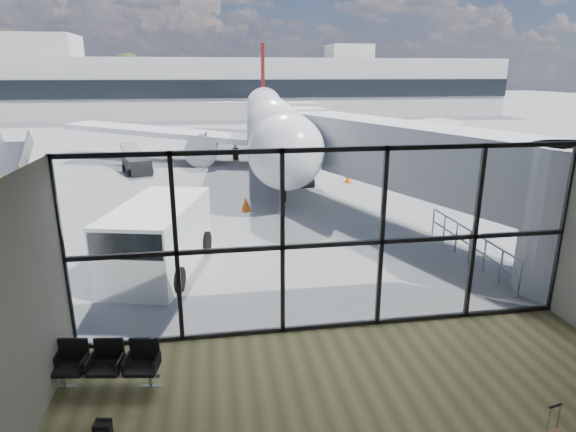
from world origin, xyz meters
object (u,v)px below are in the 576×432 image
object	(u,v)px
belt_loader	(137,164)
airliner	(270,121)
service_van	(157,238)
seating_row	(108,361)
mobile_stairs	(11,182)

from	to	relation	value
belt_loader	airliner	bearing A→B (deg)	7.33
airliner	belt_loader	size ratio (longest dim) A/B	8.97
service_van	belt_loader	world-z (taller)	service_van
belt_loader	service_van	bearing A→B (deg)	-99.75
airliner	belt_loader	distance (m)	10.39
seating_row	airliner	bearing A→B (deg)	84.70
airliner	mobile_stairs	world-z (taller)	airliner
service_van	mobile_stairs	bearing A→B (deg)	139.87
mobile_stairs	service_van	bearing A→B (deg)	-56.39
seating_row	mobile_stairs	distance (m)	19.49
airliner	service_van	bearing A→B (deg)	-102.12
airliner	belt_loader	bearing A→B (deg)	-148.59
airliner	belt_loader	world-z (taller)	airliner
belt_loader	mobile_stairs	world-z (taller)	mobile_stairs
service_van	belt_loader	xyz separation A→B (m)	(-2.86, 16.30, -0.54)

